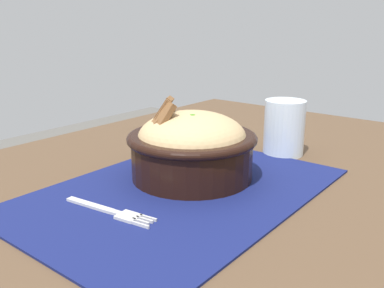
% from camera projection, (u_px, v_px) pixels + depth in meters
% --- Properties ---
extents(table, '(1.26, 0.82, 0.72)m').
position_uv_depth(table, '(184.00, 252.00, 0.56)').
color(table, '#4C3826').
rests_on(table, ground_plane).
extents(placemat, '(0.44, 0.30, 0.00)m').
position_uv_depth(placemat, '(181.00, 191.00, 0.57)').
color(placemat, '#11194C').
rests_on(placemat, table).
extents(bowl, '(0.22, 0.22, 0.12)m').
position_uv_depth(bowl, '(192.00, 146.00, 0.61)').
color(bowl, black).
rests_on(bowl, placemat).
extents(fork, '(0.03, 0.14, 0.00)m').
position_uv_depth(fork, '(113.00, 212.00, 0.50)').
color(fork, '#B8B8B8').
rests_on(fork, placemat).
extents(drinking_glass, '(0.07, 0.07, 0.09)m').
position_uv_depth(drinking_glass, '(283.00, 131.00, 0.73)').
color(drinking_glass, silver).
rests_on(drinking_glass, table).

